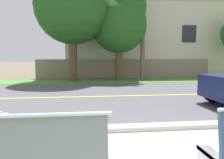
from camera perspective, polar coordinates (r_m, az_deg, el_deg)
The scene contains 9 objects.
ground_plane at distance 10.27m, azimuth -2.32°, elevation -2.92°, with size 140.00×140.00×0.00m, color #665B4C.
curb_edge at distance 4.78m, azimuth 3.33°, elevation -12.38°, with size 44.00×0.30×0.11m, color #ADA89E.
street_asphalt at distance 8.79m, azimuth -1.52°, elevation -4.35°, with size 52.00×8.00×0.01m, color #515156.
road_centre_line at distance 8.79m, azimuth -1.52°, elevation -4.32°, with size 48.00×0.14×0.01m, color #E0CC4C.
far_verge_grass at distance 14.51m, azimuth -3.69°, elevation -0.37°, with size 48.00×2.80×0.02m, color #478438.
shade_tree_far_left at distance 14.71m, azimuth -9.56°, elevation 19.37°, with size 4.70×4.70×7.75m.
shade_tree_left at distance 15.05m, azimuth 2.26°, elevation 14.78°, with size 3.66×3.66×6.03m.
garden_wall at distance 16.75m, azimuth 3.40°, elevation 2.82°, with size 13.00×0.36×1.40m, color gray.
house_across_street at distance 20.38m, azimuth 7.58°, elevation 10.82°, with size 13.92×6.91×6.66m.
Camera 1 is at (-0.82, -2.12, 1.54)m, focal length 35.68 mm.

